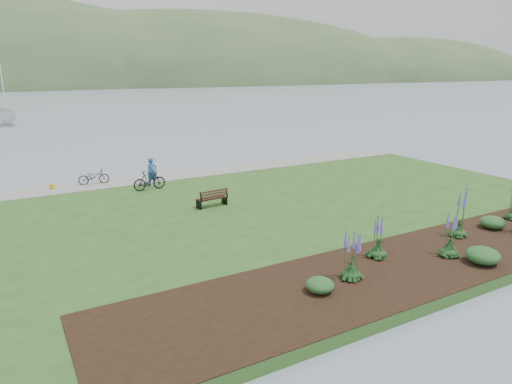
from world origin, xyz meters
TOP-DOWN VIEW (x-y plane):
  - ground at (0.00, 0.00)m, footprint 600.00×600.00m
  - lawn at (0.00, -2.00)m, footprint 34.00×20.00m
  - shoreline_path at (0.00, 6.90)m, footprint 34.00×2.20m
  - garden_bed at (3.00, -9.80)m, footprint 24.00×4.40m
  - far_hillside at (20.00, 170.00)m, footprint 580.00×80.00m
  - park_bench at (-1.18, -0.28)m, footprint 1.52×0.72m
  - person at (-2.56, 5.03)m, footprint 0.79×0.62m
  - bicycle_a at (-5.38, 7.20)m, footprint 0.76×1.78m
  - bicycle_b at (-2.92, 4.36)m, footprint 0.54×1.81m
  - sailboat at (-8.77, 45.49)m, footprint 11.19×11.33m
  - pannier at (-7.63, 7.20)m, footprint 0.27×0.32m
  - echium_0 at (3.69, -10.05)m, footprint 0.62×0.62m
  - echium_1 at (5.67, -8.91)m, footprint 0.62×0.62m
  - echium_4 at (1.37, -8.89)m, footprint 0.62×0.62m
  - echium_5 at (-0.58, -9.72)m, footprint 0.62×0.62m
  - shrub_0 at (-1.99, -9.96)m, footprint 0.87×0.87m
  - shrub_1 at (4.17, -11.03)m, footprint 1.14×1.14m
  - shrub_2 at (7.78, -8.96)m, footprint 1.01×1.01m

SIDE VIEW (x-z plane):
  - ground at x=0.00m, z-range 0.00..0.00m
  - far_hillside at x=20.00m, z-range -19.00..19.00m
  - sailboat at x=-8.77m, z-range -12.65..12.65m
  - lawn at x=0.00m, z-range 0.00..0.40m
  - shoreline_path at x=0.00m, z-range 0.40..0.43m
  - garden_bed at x=3.00m, z-range 0.40..0.44m
  - pannier at x=-7.63m, z-range 0.40..0.69m
  - shrub_0 at x=-1.99m, z-range 0.44..0.87m
  - shrub_2 at x=7.78m, z-range 0.44..0.95m
  - shrub_1 at x=4.17m, z-range 0.44..1.01m
  - bicycle_a at x=-5.38m, z-range 0.40..1.30m
  - park_bench at x=-1.18m, z-range 0.40..1.31m
  - bicycle_b at x=-2.92m, z-range 0.40..1.48m
  - echium_0 at x=3.69m, z-range 0.20..1.98m
  - echium_4 at x=1.37m, z-range 0.25..2.06m
  - echium_5 at x=-0.58m, z-range 0.30..2.07m
  - echium_1 at x=5.67m, z-range 0.17..2.44m
  - person at x=-2.56m, z-range 0.40..2.33m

